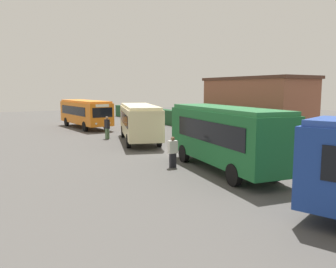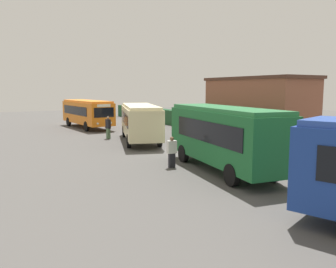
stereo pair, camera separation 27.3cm
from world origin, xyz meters
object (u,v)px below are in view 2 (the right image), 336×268
object	(u,v)px
bus_cream	(140,120)
bus_green	(223,135)
person_left	(108,127)
bus_orange	(87,112)
person_center	(172,152)

from	to	relation	value
bus_cream	bus_green	distance (m)	11.20
bus_cream	person_left	world-z (taller)	bus_cream
bus_orange	person_left	world-z (taller)	bus_orange
bus_green	person_left	bearing A→B (deg)	14.07
bus_cream	bus_green	world-z (taller)	bus_green
bus_orange	person_center	distance (m)	21.25
bus_green	bus_orange	bearing A→B (deg)	9.97
bus_orange	bus_green	bearing A→B (deg)	-2.99
bus_cream	person_center	distance (m)	9.62
person_left	bus_cream	bearing A→B (deg)	-70.97
bus_green	person_center	world-z (taller)	bus_green
bus_orange	bus_cream	bearing A→B (deg)	0.13
bus_cream	person_left	size ratio (longest dim) A/B	4.90
bus_green	person_center	bearing A→B (deg)	54.54
person_left	person_center	distance (m)	12.09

